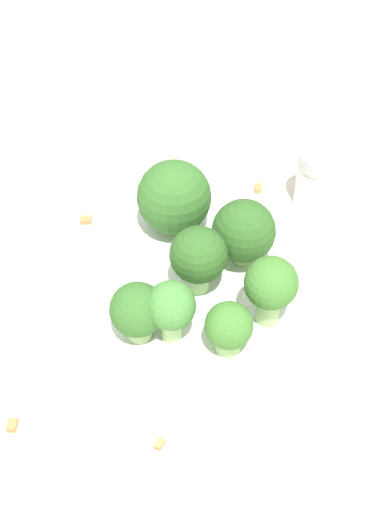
{
  "coord_description": "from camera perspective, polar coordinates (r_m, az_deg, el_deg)",
  "views": [
    {
      "loc": [
        0.21,
        -0.26,
        0.43
      ],
      "look_at": [
        0.0,
        0.0,
        0.06
      ],
      "focal_mm": 50.0,
      "sensor_mm": 36.0,
      "label": 1
    }
  ],
  "objects": [
    {
      "name": "almond_crumb_0",
      "position": [
        0.5,
        -14.23,
        -12.87
      ],
      "size": [
        0.01,
        0.01,
        0.01
      ],
      "primitive_type": "cube",
      "rotation": [
        0.0,
        0.0,
        5.33
      ],
      "color": "olive",
      "rests_on": "ground_plane"
    },
    {
      "name": "almond_crumb_2",
      "position": [
        0.61,
        -8.52,
        3.02
      ],
      "size": [
        0.01,
        0.01,
        0.01
      ],
      "primitive_type": "cube",
      "rotation": [
        0.0,
        0.0,
        0.7
      ],
      "color": "olive",
      "rests_on": "ground_plane"
    },
    {
      "name": "broccoli_floret_6",
      "position": [
        0.47,
        2.96,
        -5.74
      ],
      "size": [
        0.03,
        0.03,
        0.04
      ],
      "color": "#84AD66",
      "rests_on": "bowl"
    },
    {
      "name": "broccoli_floret_5",
      "position": [
        0.47,
        -4.18,
        -4.58
      ],
      "size": [
        0.04,
        0.04,
        0.05
      ],
      "color": "#84AD66",
      "rests_on": "bowl"
    },
    {
      "name": "almond_crumb_3",
      "position": [
        0.48,
        -2.64,
        -14.69
      ],
      "size": [
        0.01,
        0.01,
        0.01
      ],
      "primitive_type": "cube",
      "rotation": [
        0.0,
        0.0,
        1.74
      ],
      "color": "olive",
      "rests_on": "ground_plane"
    },
    {
      "name": "broccoli_floret_2",
      "position": [
        0.47,
        6.32,
        -2.42
      ],
      "size": [
        0.04,
        0.04,
        0.06
      ],
      "color": "#84AD66",
      "rests_on": "bowl"
    },
    {
      "name": "pepper_shaker",
      "position": [
        0.61,
        9.96,
        6.13
      ],
      "size": [
        0.04,
        0.04,
        0.06
      ],
      "color": "silver",
      "rests_on": "ground_plane"
    },
    {
      "name": "ground_plane",
      "position": [
        0.54,
        0.0,
        -4.49
      ],
      "size": [
        3.0,
        3.0,
        0.0
      ],
      "primitive_type": "plane",
      "color": "beige"
    },
    {
      "name": "broccoli_floret_4",
      "position": [
        0.46,
        -1.7,
        -4.16
      ],
      "size": [
        0.03,
        0.03,
        0.05
      ],
      "color": "#8EB770",
      "rests_on": "bowl"
    },
    {
      "name": "broccoli_floret_0",
      "position": [
        0.51,
        4.16,
        1.94
      ],
      "size": [
        0.05,
        0.05,
        0.05
      ],
      "color": "#84AD66",
      "rests_on": "bowl"
    },
    {
      "name": "almond_crumb_1",
      "position": [
        0.64,
        5.34,
        5.57
      ],
      "size": [
        0.01,
        0.01,
        0.01
      ],
      "primitive_type": "cube",
      "rotation": [
        0.0,
        0.0,
        5.31
      ],
      "color": "olive",
      "rests_on": "ground_plane"
    },
    {
      "name": "broccoli_floret_3",
      "position": [
        0.54,
        -1.45,
        4.68
      ],
      "size": [
        0.06,
        0.06,
        0.06
      ],
      "color": "#84AD66",
      "rests_on": "bowl"
    },
    {
      "name": "bowl",
      "position": [
        0.53,
        0.0,
        -3.39
      ],
      "size": [
        0.19,
        0.19,
        0.03
      ],
      "primitive_type": "cylinder",
      "color": "white",
      "rests_on": "ground_plane"
    },
    {
      "name": "broccoli_floret_1",
      "position": [
        0.49,
        0.25,
        -0.3
      ],
      "size": [
        0.04,
        0.04,
        0.06
      ],
      "color": "#84AD66",
      "rests_on": "bowl"
    }
  ]
}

